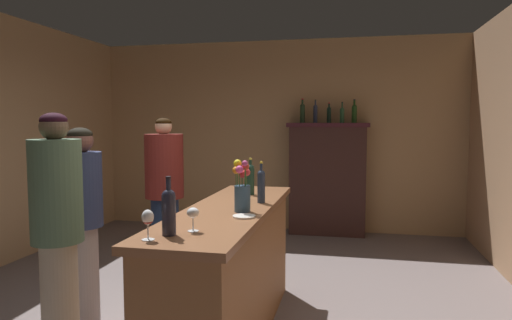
# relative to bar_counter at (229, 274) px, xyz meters

# --- Properties ---
(wall_back) EXTENTS (5.60, 0.12, 2.87)m
(wall_back) POSITION_rel_bar_counter_xyz_m (-0.26, 3.70, 0.92)
(wall_back) COLOR tan
(wall_back) RESTS_ON ground
(bar_counter) EXTENTS (0.60, 2.28, 1.01)m
(bar_counter) POSITION_rel_bar_counter_xyz_m (0.00, 0.00, 0.00)
(bar_counter) COLOR brown
(bar_counter) RESTS_ON ground
(display_cabinet) EXTENTS (1.17, 0.36, 1.63)m
(display_cabinet) POSITION_rel_bar_counter_xyz_m (0.53, 3.43, 0.34)
(display_cabinet) COLOR #361E1B
(display_cabinet) RESTS_ON ground
(wine_bottle_malbec) EXTENTS (0.08, 0.08, 0.33)m
(wine_bottle_malbec) POSITION_rel_bar_counter_xyz_m (-0.11, -0.86, 0.64)
(wine_bottle_malbec) COLOR #242536
(wine_bottle_malbec) RESTS_ON bar_counter
(wine_bottle_merlot) EXTENTS (0.07, 0.07, 0.32)m
(wine_bottle_merlot) POSITION_rel_bar_counter_xyz_m (0.02, 0.64, 0.65)
(wine_bottle_merlot) COLOR #183325
(wine_bottle_merlot) RESTS_ON bar_counter
(wine_bottle_rose) EXTENTS (0.06, 0.06, 0.32)m
(wine_bottle_rose) POSITION_rel_bar_counter_xyz_m (0.19, 0.25, 0.64)
(wine_bottle_rose) COLOR #222C3F
(wine_bottle_rose) RESTS_ON bar_counter
(wine_glass_front) EXTENTS (0.07, 0.07, 0.16)m
(wine_glass_front) POSITION_rel_bar_counter_xyz_m (-0.17, -0.98, 0.61)
(wine_glass_front) COLOR white
(wine_glass_front) RESTS_ON bar_counter
(wine_glass_mid) EXTENTS (0.07, 0.07, 0.14)m
(wine_glass_mid) POSITION_rel_bar_counter_xyz_m (-0.01, -0.75, 0.60)
(wine_glass_mid) COLOR white
(wine_glass_mid) RESTS_ON bar_counter
(flower_arrangement) EXTENTS (0.12, 0.14, 0.37)m
(flower_arrangement) POSITION_rel_bar_counter_xyz_m (0.13, -0.13, 0.65)
(flower_arrangement) COLOR #2F4C67
(flower_arrangement) RESTS_ON bar_counter
(cheese_plate) EXTENTS (0.15, 0.15, 0.01)m
(cheese_plate) POSITION_rel_bar_counter_xyz_m (0.19, -0.31, 0.51)
(cheese_plate) COLOR white
(cheese_plate) RESTS_ON bar_counter
(display_bottle_left) EXTENTS (0.07, 0.07, 0.35)m
(display_bottle_left) POSITION_rel_bar_counter_xyz_m (0.16, 3.43, 1.28)
(display_bottle_left) COLOR #1C321D
(display_bottle_left) RESTS_ON display_cabinet
(display_bottle_midleft) EXTENTS (0.06, 0.06, 0.33)m
(display_bottle_midleft) POSITION_rel_bar_counter_xyz_m (0.35, 3.43, 1.27)
(display_bottle_midleft) COLOR #23293F
(display_bottle_midleft) RESTS_ON display_cabinet
(display_bottle_center) EXTENTS (0.06, 0.06, 0.29)m
(display_bottle_center) POSITION_rel_bar_counter_xyz_m (0.54, 3.43, 1.25)
(display_bottle_center) COLOR black
(display_bottle_center) RESTS_ON display_cabinet
(display_bottle_midright) EXTENTS (0.06, 0.06, 0.30)m
(display_bottle_midright) POSITION_rel_bar_counter_xyz_m (0.73, 3.43, 1.24)
(display_bottle_midright) COLOR #254D2F
(display_bottle_midright) RESTS_ON display_cabinet
(display_bottle_right) EXTENTS (0.07, 0.07, 0.33)m
(display_bottle_right) POSITION_rel_bar_counter_xyz_m (0.90, 3.43, 1.27)
(display_bottle_right) COLOR #1C3F17
(display_bottle_right) RESTS_ON display_cabinet
(patron_in_navy) EXTENTS (0.32, 0.32, 1.70)m
(patron_in_navy) POSITION_rel_bar_counter_xyz_m (-0.94, -0.69, 0.43)
(patron_in_navy) COLOR #B0A18C
(patron_in_navy) RESTS_ON ground
(patron_by_cabinet) EXTENTS (0.39, 0.39, 1.68)m
(patron_by_cabinet) POSITION_rel_bar_counter_xyz_m (-1.00, 1.13, 0.40)
(patron_by_cabinet) COLOR #1A2948
(patron_by_cabinet) RESTS_ON ground
(patron_in_grey) EXTENTS (0.32, 0.32, 1.60)m
(patron_in_grey) POSITION_rel_bar_counter_xyz_m (-1.22, 0.01, 0.38)
(patron_in_grey) COLOR gray
(patron_in_grey) RESTS_ON ground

